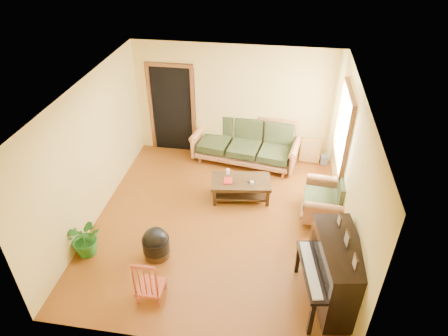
% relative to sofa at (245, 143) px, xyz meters
% --- Properties ---
extents(floor, '(5.00, 5.00, 0.00)m').
position_rel_sofa_xyz_m(floor, '(-0.29, -2.15, -0.50)').
color(floor, '#5B2C0C').
rests_on(floor, ground).
extents(doorway, '(1.08, 0.16, 2.05)m').
position_rel_sofa_xyz_m(doorway, '(-1.74, 0.33, 0.52)').
color(doorway, black).
rests_on(doorway, floor).
extents(window, '(0.12, 1.36, 1.46)m').
position_rel_sofa_xyz_m(window, '(1.92, -0.85, 1.00)').
color(window, white).
rests_on(window, right_wall).
extents(sofa, '(2.46, 1.34, 1.00)m').
position_rel_sofa_xyz_m(sofa, '(0.00, 0.00, 0.00)').
color(sofa, '#A0623A').
rests_on(sofa, floor).
extents(coffee_table, '(1.24, 0.79, 0.42)m').
position_rel_sofa_xyz_m(coffee_table, '(0.07, -1.34, -0.29)').
color(coffee_table, black).
rests_on(coffee_table, floor).
extents(armchair, '(0.95, 0.99, 0.93)m').
position_rel_sofa_xyz_m(armchair, '(1.66, -1.65, -0.04)').
color(armchair, '#A0623A').
rests_on(armchair, floor).
extents(piano, '(0.97, 1.41, 1.15)m').
position_rel_sofa_xyz_m(piano, '(1.71, -3.61, 0.08)').
color(piano, black).
rests_on(piano, floor).
extents(footstool, '(0.60, 0.60, 0.43)m').
position_rel_sofa_xyz_m(footstool, '(-1.14, -3.14, -0.28)').
color(footstool, black).
rests_on(footstool, floor).
extents(red_chair, '(0.39, 0.43, 0.84)m').
position_rel_sofa_xyz_m(red_chair, '(-0.97, -3.96, -0.08)').
color(red_chair, maroon).
rests_on(red_chair, floor).
extents(leaning_frame, '(0.46, 0.16, 0.61)m').
position_rel_sofa_xyz_m(leaning_frame, '(1.47, 0.22, -0.20)').
color(leaning_frame, gold).
rests_on(leaning_frame, floor).
extents(ceramic_crock, '(0.19, 0.19, 0.22)m').
position_rel_sofa_xyz_m(ceramic_crock, '(1.81, 0.19, -0.39)').
color(ceramic_crock, '#335399').
rests_on(ceramic_crock, floor).
extents(potted_plant, '(0.76, 0.71, 0.69)m').
position_rel_sofa_xyz_m(potted_plant, '(-2.29, -3.27, -0.15)').
color(potted_plant, '#21611B').
rests_on(potted_plant, floor).
extents(book, '(0.18, 0.24, 0.02)m').
position_rel_sofa_xyz_m(book, '(-0.26, -1.41, -0.07)').
color(book, '#A41915').
rests_on(book, coffee_table).
extents(candle, '(0.08, 0.08, 0.12)m').
position_rel_sofa_xyz_m(candle, '(-0.22, -1.16, -0.02)').
color(candle, silver).
rests_on(candle, coffee_table).
extents(glass_jar, '(0.10, 0.10, 0.06)m').
position_rel_sofa_xyz_m(glass_jar, '(0.30, -1.42, -0.05)').
color(glass_jar, silver).
rests_on(glass_jar, coffee_table).
extents(remote, '(0.16, 0.10, 0.02)m').
position_rel_sofa_xyz_m(remote, '(0.28, -1.35, -0.07)').
color(remote, black).
rests_on(remote, coffee_table).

